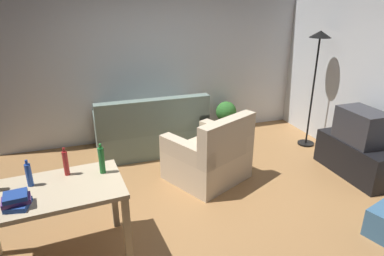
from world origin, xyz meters
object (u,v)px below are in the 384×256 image
at_px(desk, 53,200).
at_px(tv_stand, 355,158).
at_px(bottle_blue, 29,175).
at_px(bottle_red, 66,163).
at_px(couch, 151,132).
at_px(torchiere_lamp, 317,58).
at_px(bottle_green, 102,160).
at_px(book_stack, 17,201).
at_px(potted_plant, 226,115).
at_px(tv, 361,126).
at_px(armchair, 210,157).

bearing_deg(desk, tv_stand, 2.52).
bearing_deg(bottle_blue, bottle_red, 18.42).
relative_size(couch, bottle_blue, 6.73).
xyz_separation_m(torchiere_lamp, desk, (-3.75, -1.48, -0.76)).
height_order(bottle_blue, bottle_green, bottle_green).
bearing_deg(torchiere_lamp, book_stack, -157.17).
height_order(tv_stand, bottle_green, bottle_green).
height_order(desk, bottle_red, bottle_red).
xyz_separation_m(bottle_blue, book_stack, (-0.07, -0.31, -0.05)).
height_order(torchiere_lamp, bottle_green, torchiere_lamp).
distance_m(bottle_blue, bottle_green, 0.61).
xyz_separation_m(bottle_blue, bottle_green, (0.61, 0.03, 0.02)).
bearing_deg(potted_plant, bottle_green, -135.40).
bearing_deg(bottle_red, bottle_green, -11.67).
xyz_separation_m(tv, bottle_red, (-3.62, -0.23, 0.18)).
distance_m(couch, tv_stand, 2.94).
bearing_deg(tv_stand, bottle_blue, 94.79).
bearing_deg(desk, tv, 2.51).
height_order(tv_stand, torchiere_lamp, torchiere_lamp).
height_order(couch, tv, same).
distance_m(torchiere_lamp, potted_plant, 1.75).
distance_m(torchiere_lamp, desk, 4.10).
xyz_separation_m(armchair, bottle_green, (-1.39, -0.79, 0.57)).
xyz_separation_m(bottle_green, book_stack, (-0.68, -0.34, -0.07)).
height_order(bottle_red, bottle_green, bottle_green).
bearing_deg(bottle_green, tv_stand, 5.06).
relative_size(tv_stand, desk, 0.88).
bearing_deg(potted_plant, tv, -61.42).
bearing_deg(book_stack, bottle_red, 48.30).
bearing_deg(torchiere_lamp, desk, -158.43).
distance_m(tv_stand, book_stack, 4.07).
xyz_separation_m(potted_plant, bottle_red, (-2.56, -2.16, 0.55)).
relative_size(couch, bottle_green, 5.70).
relative_size(desk, armchair, 1.06).
height_order(tv, book_stack, tv).
relative_size(potted_plant, armchair, 0.48).
xyz_separation_m(armchair, book_stack, (-2.06, -1.14, 0.49)).
bearing_deg(tv_stand, potted_plant, 28.49).
bearing_deg(tv, bottle_red, 93.61).
height_order(desk, book_stack, book_stack).
relative_size(torchiere_lamp, potted_plant, 3.18).
height_order(desk, armchair, armchair).
bearing_deg(book_stack, tv_stand, 9.10).
relative_size(bottle_red, book_stack, 1.22).
bearing_deg(torchiere_lamp, bottle_red, -160.69).
height_order(tv, bottle_red, bottle_red).
distance_m(tv, potted_plant, 2.23).
bearing_deg(armchair, couch, -90.03).
bearing_deg(couch, torchiere_lamp, 166.70).
distance_m(tv, armchair, 2.02).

